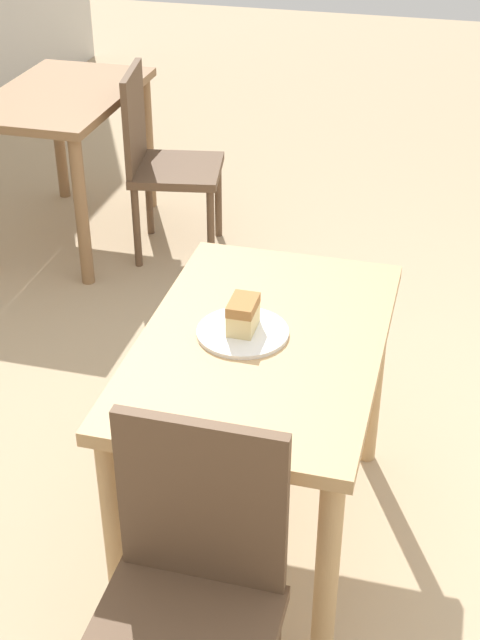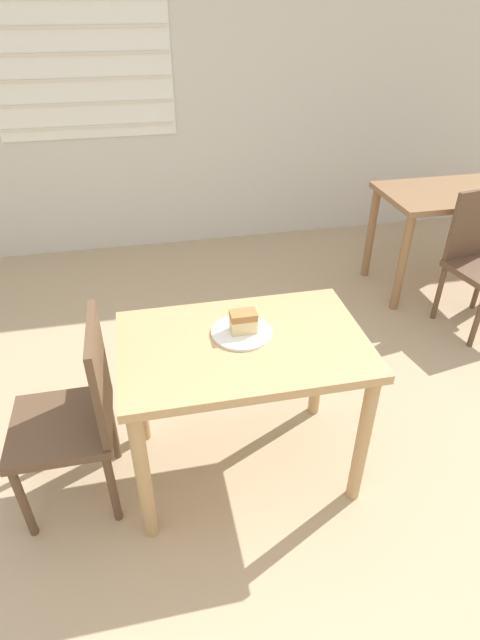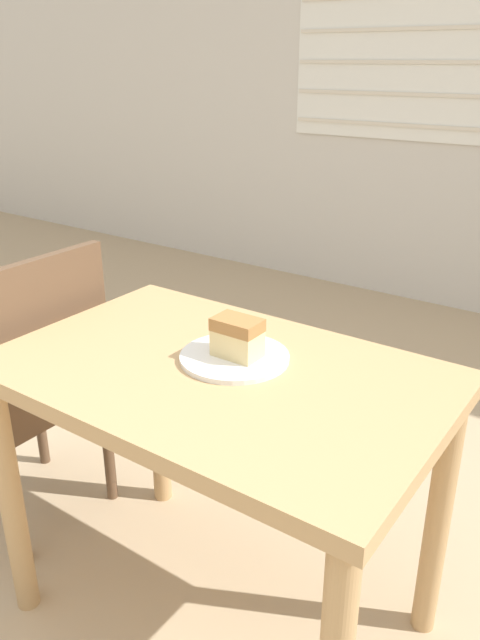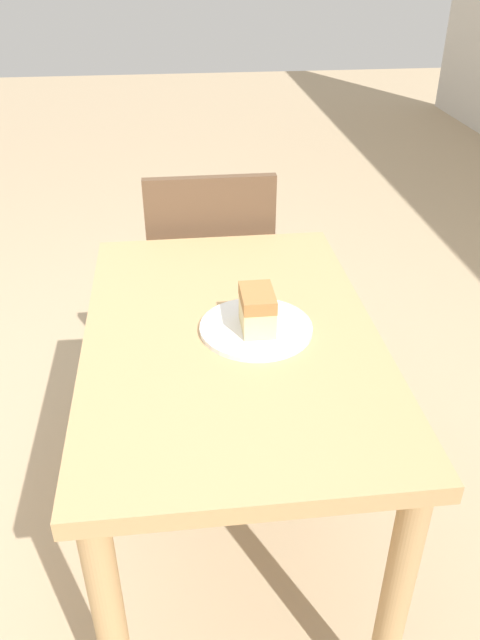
% 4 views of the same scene
% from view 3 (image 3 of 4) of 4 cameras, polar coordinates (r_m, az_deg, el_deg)
% --- Properties ---
extents(dining_table_near, '(1.01, 0.66, 0.75)m').
position_cam_3_polar(dining_table_near, '(1.47, -1.96, -8.67)').
color(dining_table_near, tan).
rests_on(dining_table_near, ground_plane).
extents(chair_near_window, '(0.41, 0.41, 0.90)m').
position_cam_3_polar(chair_near_window, '(1.98, -18.46, -5.49)').
color(chair_near_window, brown).
rests_on(chair_near_window, ground_plane).
extents(plate, '(0.25, 0.25, 0.01)m').
position_cam_3_polar(plate, '(1.44, -0.51, -3.40)').
color(plate, white).
rests_on(plate, dining_table_near).
extents(cake_slice, '(0.11, 0.07, 0.09)m').
position_cam_3_polar(cake_slice, '(1.42, -0.25, -1.57)').
color(cake_slice, '#E5CC89').
rests_on(cake_slice, plate).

